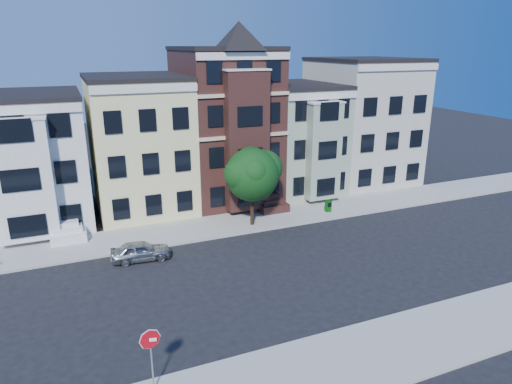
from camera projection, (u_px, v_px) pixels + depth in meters
name	position (u px, v px, depth m)	size (l,w,h in m)	color
ground	(308.00, 268.00, 26.59)	(120.00, 120.00, 0.00)	black
far_sidewalk	(255.00, 220.00, 33.59)	(60.00, 4.00, 0.15)	#9E9B93
near_sidewalk	(399.00, 346.00, 19.55)	(60.00, 4.00, 0.15)	#9E9B93
house_white	(26.00, 161.00, 32.42)	(8.00, 9.00, 9.00)	white
house_yellow	(140.00, 145.00, 35.21)	(7.00, 9.00, 10.00)	#F1E8A5
house_brown	(225.00, 126.00, 37.48)	(7.00, 9.00, 12.00)	#381C18
house_green	(295.00, 138.00, 40.33)	(6.00, 9.00, 9.00)	#98A990
house_cream	(362.00, 122.00, 42.59)	(8.00, 9.00, 11.00)	beige
street_tree	(252.00, 178.00, 31.58)	(5.91, 5.91, 6.88)	#114912
parked_car	(141.00, 251.00, 27.37)	(1.41, 3.52, 1.20)	#A4A7AC
newspaper_box	(328.00, 206.00, 35.02)	(0.41, 0.36, 0.91)	#09540B
stop_sign	(151.00, 356.00, 16.52)	(0.81, 0.11, 2.94)	#B80813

